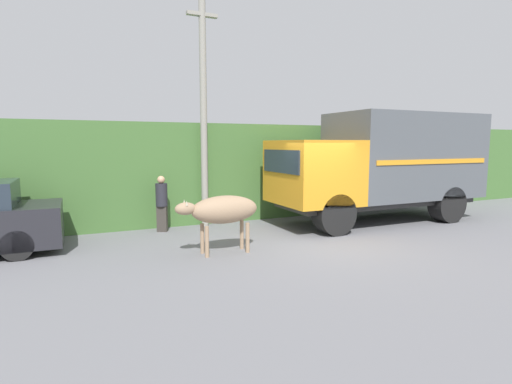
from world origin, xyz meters
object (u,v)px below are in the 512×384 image
(brown_cow, at_px, (223,210))
(utility_pole, at_px, (203,105))
(pedestrian_on_hill, at_px, (162,201))
(cargo_truck, at_px, (385,163))

(brown_cow, bearing_deg, utility_pole, 76.97)
(utility_pole, bearing_deg, pedestrian_on_hill, -169.21)
(brown_cow, distance_m, pedestrian_on_hill, 2.96)
(brown_cow, height_order, pedestrian_on_hill, pedestrian_on_hill)
(brown_cow, xyz_separation_m, utility_pole, (0.54, 3.10, 2.63))
(pedestrian_on_hill, bearing_deg, brown_cow, 131.28)
(cargo_truck, relative_size, utility_pole, 1.00)
(pedestrian_on_hill, xyz_separation_m, utility_pole, (1.34, 0.26, 2.75))
(cargo_truck, bearing_deg, utility_pole, 159.90)
(cargo_truck, xyz_separation_m, brown_cow, (-5.94, -1.42, -0.89))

